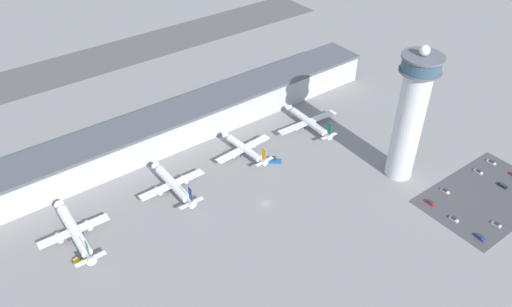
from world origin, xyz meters
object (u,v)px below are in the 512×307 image
airplane_gate_charlie (244,148)px  car_yellow_taxi (430,203)px  service_truck_fuel (275,161)px  car_grey_coupe (454,219)px  car_silver_sedan (480,237)px  car_maroon_suv (445,191)px  airplane_gate_bravo (173,184)px  car_green_van (496,224)px  airplane_gate_delta (309,122)px  car_blue_compact (502,185)px  airplane_gate_alpha (74,231)px  car_black_suv (491,162)px  control_tower (410,114)px  car_white_wagon (478,171)px  service_truck_catering (83,257)px

airplane_gate_charlie → car_yellow_taxi: 94.72m
service_truck_fuel → car_grey_coupe: (38.21, -80.84, -0.49)m
car_silver_sedan → car_grey_coupe: car_grey_coupe is taller
car_maroon_suv → car_silver_sedan: (-13.37, -27.70, 0.04)m
airplane_gate_bravo → car_green_van: (103.26, -105.57, -3.60)m
airplane_gate_delta → car_blue_compact: size_ratio=8.29×
airplane_gate_delta → car_grey_coupe: (3.53, -94.00, -3.50)m
airplane_gate_alpha → car_grey_coupe: size_ratio=9.89×
car_green_van → car_maroon_suv: bearing=88.8°
car_black_suv → control_tower: bearing=152.7°
car_blue_compact → car_silver_sedan: bearing=-160.8°
car_silver_sedan → car_grey_coupe: bearing=88.4°
car_blue_compact → car_yellow_taxi: (-38.13, 13.21, 0.02)m
car_green_van → car_blue_compact: bearing=27.1°
control_tower → airplane_gate_bravo: control_tower is taller
car_silver_sedan → car_green_van: bearing=0.9°
car_green_van → car_grey_coupe: bearing=133.2°
service_truck_fuel → car_green_van: size_ratio=1.48×
car_black_suv → airplane_gate_delta: bearing=124.1°
airplane_gate_delta → car_yellow_taxi: airplane_gate_delta is taller
car_yellow_taxi → car_black_suv: 50.33m
airplane_gate_delta → car_blue_compact: bearing=-65.9°
airplane_gate_bravo → car_black_suv: size_ratio=7.70×
control_tower → airplane_gate_bravo: 115.34m
airplane_gate_charlie → car_grey_coupe: 106.28m
airplane_gate_delta → car_green_van: bearing=-81.5°
service_truck_fuel → car_yellow_taxi: size_ratio=1.36×
car_maroon_suv → car_grey_coupe: 19.28m
service_truck_fuel → car_white_wagon: (76.80, -67.51, -0.55)m
control_tower → car_green_van: (6.78, -50.35, -34.37)m
airplane_gate_charlie → car_maroon_suv: (60.06, -80.96, -3.71)m
airplane_gate_delta → service_truck_catering: airplane_gate_delta is taller
airplane_gate_alpha → car_black_suv: size_ratio=8.78×
service_truck_fuel → car_yellow_taxi: (38.60, -67.51, -0.57)m
service_truck_fuel → car_grey_coupe: 89.42m
airplane_gate_delta → car_maroon_suv: 81.52m
airplane_gate_charlie → airplane_gate_delta: airplane_gate_charlie is taller
airplane_gate_bravo → car_silver_sedan: airplane_gate_bravo is taller
car_white_wagon → car_green_van: 37.31m
airplane_gate_bravo → service_truck_fuel: bearing=-12.3°
control_tower → car_grey_coupe: 50.86m
service_truck_catering → car_grey_coupe: (141.63, -77.50, -0.49)m
airplane_gate_alpha → airplane_gate_charlie: 92.58m
car_yellow_taxi → car_grey_coupe: bearing=-91.7°
airplane_gate_bravo → car_maroon_suv: size_ratio=8.21×
control_tower → car_maroon_suv: (7.35, -22.85, -34.41)m
airplane_gate_bravo → car_green_van: size_ratio=8.56×
car_white_wagon → car_black_suv: size_ratio=0.95×
airplane_gate_alpha → car_yellow_taxi: 159.82m
control_tower → car_black_suv: 61.32m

